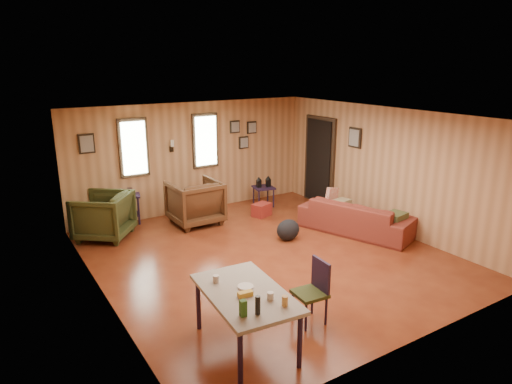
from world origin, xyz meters
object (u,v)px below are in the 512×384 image
Objects in this scene: sofa at (357,212)px; dining_table at (246,297)px; side_table at (264,186)px; end_table at (125,203)px; recliner_brown at (195,200)px; recliner_green at (103,214)px.

sofa is 1.48× the size of dining_table.
side_table is (-0.61, 2.37, 0.06)m from sofa.
end_table is 3.07m from side_table.
sofa is 2.87× the size of end_table.
recliner_brown is 1.32× the size of end_table.
recliner_brown reaches higher than dining_table.
recliner_brown reaches higher than end_table.
dining_table is at bearing 72.11° from recliner_brown.
sofa is at bearing 138.02° from recliner_brown.
sofa is 4.84m from recliner_green.
dining_table is (-0.11, -5.02, 0.23)m from end_table.
side_table is at bearing 129.58° from recliner_green.
sofa is 3.06× the size of side_table.
recliner_brown is at bearing -34.34° from end_table.
sofa is at bearing 100.10° from recliner_green.
recliner_green is 0.65× the size of dining_table.
recliner_brown is 1.81m from recliner_green.
dining_table is at bearing 45.35° from recliner_green.
dining_table is (-3.74, -2.06, 0.23)m from sofa.
sofa is at bearing -39.20° from end_table.
recliner_brown is at bearing 122.97° from recliner_green.
side_table is at bearing -11.00° from end_table.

